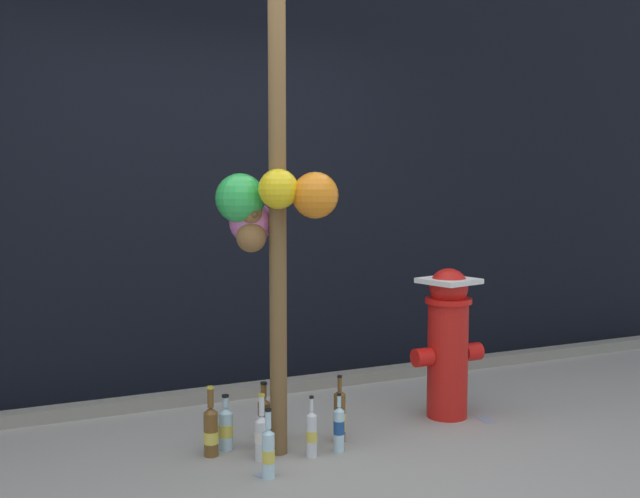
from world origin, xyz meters
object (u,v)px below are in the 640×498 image
Objects in this scene: bottle_3 at (211,431)px; bottle_4 at (312,433)px; bottle_6 at (340,416)px; bottle_5 at (278,416)px; bottle_1 at (264,421)px; bottle_2 at (226,428)px; bottle_7 at (268,451)px; bottle_0 at (339,428)px; memorial_post at (271,159)px; bottle_8 at (262,436)px; fire_hydrant at (448,340)px.

bottle_4 is at bearing -25.79° from bottle_3.
bottle_5 is at bearing 150.79° from bottle_6.
bottle_1 is 0.96× the size of bottle_6.
bottle_5 is 0.87× the size of bottle_6.
bottle_7 is (0.07, -0.46, 0.01)m from bottle_2.
bottle_0 is 0.16m from bottle_4.
bottle_3 reaches higher than bottle_0.
bottle_8 is at bearing -143.45° from memorial_post.
bottle_4 is at bearing -53.20° from bottle_1.
bottle_8 is (0.12, -0.22, 0.01)m from bottle_2.
memorial_post reaches higher than bottle_7.
bottle_7 is at bearing -116.82° from bottle_5.
bottle_3 is (-0.10, -0.06, 0.02)m from bottle_2.
bottle_5 is 0.94× the size of bottle_7.
bottle_4 is at bearing -178.10° from bottle_0.
fire_hydrant reaches higher than bottle_2.
bottle_4 is (-1.01, -0.26, -0.35)m from fire_hydrant.
bottle_5 is at bearing 10.85° from bottle_3.
bottle_2 is 0.47m from bottle_4.
bottle_5 is 0.93× the size of bottle_8.
bottle_8 is (0.22, -0.17, -0.01)m from bottle_3.
memorial_post is 1.45m from bottle_0.
bottle_5 is (-0.06, 0.30, 0.01)m from bottle_4.
memorial_post is at bearing 145.23° from bottle_4.
bottle_2 is at bearing 98.26° from bottle_7.
bottle_4 is 0.93× the size of bottle_8.
fire_hydrant is 0.86m from bottle_6.
bottle_3 is 0.27m from bottle_8.
bottle_4 is at bearing 29.52° from bottle_7.
bottle_3 is at bearing 160.11° from memorial_post.
bottle_8 is (0.05, 0.23, -0.00)m from bottle_7.
bottle_7 is (-0.24, -0.48, -0.01)m from bottle_5.
bottle_6 is (0.40, -0.09, -0.00)m from bottle_1.
bottle_4 is 0.87× the size of bottle_6.
bottle_8 reaches higher than bottle_7.
bottle_8 is at bearing 166.48° from bottle_4.
bottle_2 is 0.92× the size of bottle_5.
bottle_2 is at bearing 152.24° from bottle_0.
bottle_3 is at bearing 160.63° from bottle_0.
memorial_post is 8.97× the size of bottle_5.
bottle_0 is 1.06× the size of bottle_2.
fire_hydrant is 2.88× the size of bottle_0.
bottle_0 is at bearing -27.76° from bottle_2.
bottle_7 is at bearing -161.77° from fire_hydrant.
bottle_2 is (-0.20, 0.05, -0.02)m from bottle_1.
bottle_1 is 0.42m from bottle_6.
bottle_5 is (0.41, 0.08, 0.00)m from bottle_3.
bottle_1 is at bearing 1.29° from bottle_3.
bottle_1 is 1.04× the size of bottle_7.
bottle_6 reaches higher than bottle_2.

